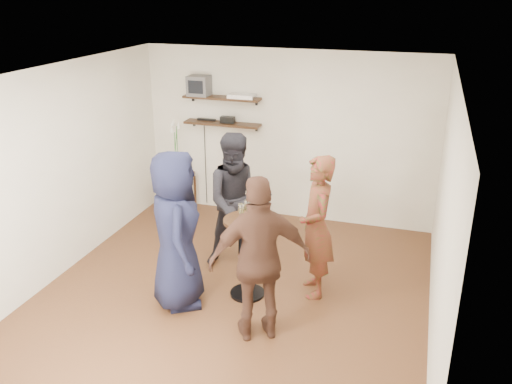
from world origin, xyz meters
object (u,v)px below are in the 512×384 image
dvd_deck (242,96)px  person_navy (176,230)px  side_table (178,182)px  crt_monitor (199,85)px  radio (228,120)px  drinks_table (247,247)px  person_plaid (317,227)px  person_brown (260,260)px  person_dark (238,201)px

dvd_deck → person_navy: bearing=-87.0°
side_table → crt_monitor: bearing=37.5°
radio → side_table: size_ratio=0.35×
side_table → drinks_table: size_ratio=0.64×
dvd_deck → radio: size_ratio=1.82×
drinks_table → person_plaid: (0.74, 0.30, 0.23)m
dvd_deck → radio: bearing=180.0°
crt_monitor → person_navy: bearing=-73.0°
side_table → person_navy: person_navy is taller
radio → drinks_table: radio is taller
crt_monitor → side_table: (-0.33, -0.25, -1.52)m
radio → side_table: bearing=-162.1°
radio → side_table: 1.30m
radio → person_plaid: person_plaid is taller
crt_monitor → drinks_table: 3.10m
dvd_deck → person_brown: 3.41m
radio → person_navy: person_navy is taller
side_table → person_brown: size_ratio=0.36×
dvd_deck → person_plaid: dvd_deck is taller
person_navy → person_brown: size_ratio=1.03×
person_dark → person_navy: bearing=-133.7°
radio → person_dark: 1.86m
radio → dvd_deck: bearing=0.0°
drinks_table → person_navy: (-0.70, -0.39, 0.29)m
person_plaid → radio: bearing=-159.7°
drinks_table → radio: bearing=115.1°
person_navy → drinks_table: bearing=-90.0°
crt_monitor → person_brown: size_ratio=0.18×
crt_monitor → drinks_table: crt_monitor is taller
person_plaid → person_brown: person_brown is taller
drinks_table → person_plaid: bearing=22.0°
drinks_table → person_brown: size_ratio=0.55×
dvd_deck → radio: (-0.24, 0.00, -0.38)m
crt_monitor → person_brown: crt_monitor is taller
drinks_table → side_table: bearing=132.0°
dvd_deck → drinks_table: bearing=-70.0°
crt_monitor → side_table: crt_monitor is taller
side_table → person_plaid: bearing=-34.1°
side_table → person_brown: bearing=-51.2°
dvd_deck → side_table: size_ratio=0.63×
radio → person_plaid: (1.83, -2.01, -0.66)m
dvd_deck → side_table: 1.74m
dvd_deck → person_brown: (1.22, -3.02, -1.01)m
person_dark → person_plaid: bearing=-47.3°
person_dark → person_navy: person_navy is taller
dvd_deck → radio: 0.45m
crt_monitor → dvd_deck: size_ratio=0.80×
drinks_table → person_plaid: person_plaid is taller
radio → drinks_table: 2.70m
side_table → person_navy: (1.15, -2.45, 0.42)m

